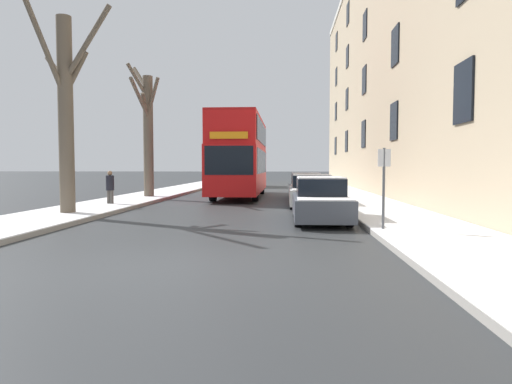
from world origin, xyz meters
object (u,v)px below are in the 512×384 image
(bare_tree_left_0, at_px, (66,107))
(oncoming_van, at_px, (249,173))
(parked_car_0, at_px, (320,201))
(double_decker_bus, at_px, (240,153))
(pedestrian_left_sidewalk, at_px, (110,187))
(bare_tree_left_1, at_px, (147,130))
(parked_car_1, at_px, (311,192))
(parked_car_2, at_px, (306,187))
(street_sign_post, at_px, (384,185))

(bare_tree_left_0, distance_m, oncoming_van, 25.07)
(oncoming_van, bearing_deg, parked_car_0, -80.29)
(parked_car_0, bearing_deg, bare_tree_left_0, 175.13)
(double_decker_bus, xyz_separation_m, parked_car_0, (3.69, -11.41, -1.85))
(pedestrian_left_sidewalk, bearing_deg, bare_tree_left_0, 109.92)
(bare_tree_left_0, height_order, bare_tree_left_1, bare_tree_left_1)
(parked_car_1, xyz_separation_m, parked_car_2, (-0.00, 5.22, -0.00))
(double_decker_bus, xyz_separation_m, parked_car_2, (3.69, -0.90, -1.86))
(double_decker_bus, distance_m, oncoming_van, 13.96)
(bare_tree_left_1, xyz_separation_m, oncoming_van, (4.14, 15.84, -2.45))
(parked_car_2, distance_m, street_sign_post, 13.42)
(parked_car_2, height_order, street_sign_post, street_sign_post)
(oncoming_van, bearing_deg, bare_tree_left_0, -99.92)
(bare_tree_left_1, distance_m, parked_car_1, 9.91)
(pedestrian_left_sidewalk, height_order, street_sign_post, street_sign_post)
(oncoming_van, height_order, street_sign_post, oncoming_van)
(bare_tree_left_0, distance_m, parked_car_1, 10.24)
(parked_car_2, xyz_separation_m, oncoming_van, (-4.33, 14.79, 0.58))
(double_decker_bus, xyz_separation_m, oncoming_van, (-0.64, 13.89, -1.28))
(street_sign_post, bearing_deg, pedestrian_left_sidewalk, 143.62)
(bare_tree_left_0, xyz_separation_m, parked_car_0, (8.63, -0.74, -3.12))
(parked_car_0, bearing_deg, parked_car_2, 90.00)
(parked_car_0, relative_size, street_sign_post, 2.00)
(bare_tree_left_0, distance_m, street_sign_post, 10.91)
(parked_car_1, xyz_separation_m, oncoming_van, (-4.33, 20.00, 0.57))
(oncoming_van, bearing_deg, parked_car_1, -77.79)
(parked_car_2, distance_m, oncoming_van, 15.42)
(bare_tree_left_1, xyz_separation_m, pedestrian_left_sidewalk, (-0.16, -4.90, -2.82))
(pedestrian_left_sidewalk, bearing_deg, parked_car_0, 171.98)
(bare_tree_left_0, distance_m, parked_car_0, 9.20)
(parked_car_0, relative_size, pedestrian_left_sidewalk, 2.83)
(double_decker_bus, bearing_deg, bare_tree_left_0, -114.82)
(street_sign_post, bearing_deg, bare_tree_left_0, 160.46)
(bare_tree_left_0, bearing_deg, parked_car_2, 48.58)
(bare_tree_left_0, bearing_deg, parked_car_0, -4.87)
(double_decker_bus, height_order, oncoming_van, double_decker_bus)
(pedestrian_left_sidewalk, relative_size, street_sign_post, 0.71)
(bare_tree_left_0, height_order, parked_car_2, bare_tree_left_0)
(bare_tree_left_1, relative_size, street_sign_post, 3.31)
(bare_tree_left_1, height_order, double_decker_bus, bare_tree_left_1)
(double_decker_bus, bearing_deg, pedestrian_left_sidewalk, -125.81)
(parked_car_1, relative_size, pedestrian_left_sidewalk, 2.79)
(bare_tree_left_0, relative_size, parked_car_1, 1.65)
(parked_car_0, bearing_deg, double_decker_bus, 107.92)
(bare_tree_left_1, bearing_deg, bare_tree_left_0, -91.03)
(parked_car_1, xyz_separation_m, pedestrian_left_sidewalk, (-8.63, -0.73, 0.20))
(bare_tree_left_0, xyz_separation_m, parked_car_1, (8.63, 4.56, -3.12))
(bare_tree_left_1, distance_m, parked_car_0, 13.05)
(bare_tree_left_1, xyz_separation_m, double_decker_bus, (4.78, 1.95, -1.17))
(oncoming_van, relative_size, street_sign_post, 2.29)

